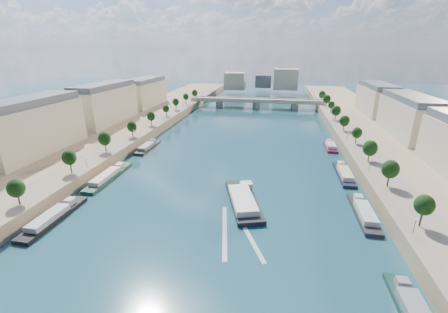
% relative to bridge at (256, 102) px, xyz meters
% --- Properties ---
extents(ground, '(700.00, 700.00, 0.00)m').
position_rel_bridge_xyz_m(ground, '(0.00, -130.48, -5.08)').
color(ground, '#0B2D32').
rests_on(ground, ground).
extents(quay_left, '(44.00, 520.00, 5.00)m').
position_rel_bridge_xyz_m(quay_left, '(-72.00, -130.48, -2.58)').
color(quay_left, '#9E8460').
rests_on(quay_left, ground).
extents(quay_right, '(44.00, 520.00, 5.00)m').
position_rel_bridge_xyz_m(quay_right, '(72.00, -130.48, -2.58)').
color(quay_right, '#9E8460').
rests_on(quay_right, ground).
extents(pave_left, '(14.00, 520.00, 0.10)m').
position_rel_bridge_xyz_m(pave_left, '(-57.00, -130.48, -0.03)').
color(pave_left, gray).
rests_on(pave_left, quay_left).
extents(pave_right, '(14.00, 520.00, 0.10)m').
position_rel_bridge_xyz_m(pave_right, '(57.00, -130.48, -0.03)').
color(pave_right, gray).
rests_on(pave_right, quay_right).
extents(trees_left, '(4.80, 268.80, 8.26)m').
position_rel_bridge_xyz_m(trees_left, '(-55.00, -128.48, 5.39)').
color(trees_left, '#382B1E').
rests_on(trees_left, ground).
extents(trees_right, '(4.80, 268.80, 8.26)m').
position_rel_bridge_xyz_m(trees_right, '(55.00, -120.48, 5.39)').
color(trees_right, '#382B1E').
rests_on(trees_right, ground).
extents(lamps_left, '(0.36, 200.36, 4.28)m').
position_rel_bridge_xyz_m(lamps_left, '(-52.50, -140.48, 2.70)').
color(lamps_left, black).
rests_on(lamps_left, ground).
extents(lamps_right, '(0.36, 200.36, 4.28)m').
position_rel_bridge_xyz_m(lamps_right, '(52.50, -125.48, 2.70)').
color(lamps_right, black).
rests_on(lamps_right, ground).
extents(buildings_left, '(16.00, 226.00, 23.20)m').
position_rel_bridge_xyz_m(buildings_left, '(-85.00, -118.48, 11.37)').
color(buildings_left, beige).
rests_on(buildings_left, ground).
extents(buildings_right, '(16.00, 226.00, 23.20)m').
position_rel_bridge_xyz_m(buildings_right, '(85.00, -118.48, 11.37)').
color(buildings_right, beige).
rests_on(buildings_right, ground).
extents(skyline, '(79.00, 42.00, 22.00)m').
position_rel_bridge_xyz_m(skyline, '(3.19, 89.04, 9.57)').
color(skyline, beige).
rests_on(skyline, ground).
extents(bridge, '(112.00, 12.00, 8.15)m').
position_rel_bridge_xyz_m(bridge, '(0.00, 0.00, 0.00)').
color(bridge, '#C1B79E').
rests_on(bridge, ground).
extents(tour_barge, '(16.40, 30.12, 3.93)m').
position_rel_bridge_xyz_m(tour_barge, '(8.50, -168.63, -3.97)').
color(tour_barge, black).
rests_on(tour_barge, ground).
extents(wake, '(15.10, 25.81, 0.04)m').
position_rel_bridge_xyz_m(wake, '(8.50, -185.20, -5.06)').
color(wake, silver).
rests_on(wake, ground).
extents(moored_barges_left, '(5.00, 157.05, 3.60)m').
position_rel_bridge_xyz_m(moored_barges_left, '(-45.50, -189.39, -4.24)').
color(moored_barges_left, '#1B213C').
rests_on(moored_barges_left, ground).
extents(moored_barges_right, '(5.00, 161.30, 3.60)m').
position_rel_bridge_xyz_m(moored_barges_right, '(45.50, -174.11, -4.24)').
color(moored_barges_right, black).
rests_on(moored_barges_right, ground).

